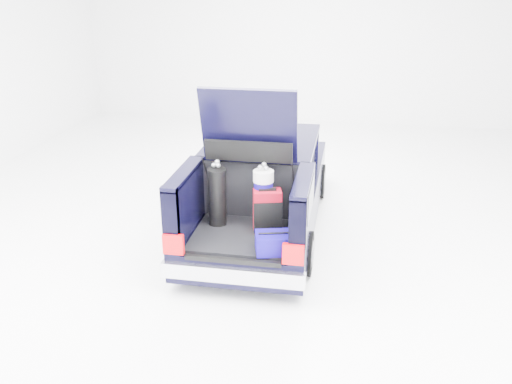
% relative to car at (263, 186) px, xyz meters
% --- Properties ---
extents(ground, '(14.00, 14.00, 0.00)m').
position_rel_car_xyz_m(ground, '(0.00, -0.11, -0.67)').
color(ground, white).
rests_on(ground, ground).
extents(car, '(1.87, 4.65, 2.47)m').
position_rel_car_xyz_m(car, '(0.00, 0.00, 0.00)').
color(car, black).
rests_on(car, ground).
extents(red_suitcase, '(0.41, 0.32, 0.61)m').
position_rel_car_xyz_m(red_suitcase, '(0.30, -1.44, 0.21)').
color(red_suitcase, maroon).
rests_on(red_suitcase, car).
extents(black_golf_bag, '(0.34, 0.36, 0.91)m').
position_rel_car_xyz_m(black_golf_bag, '(-0.40, -1.35, 0.34)').
color(black_golf_bag, black).
rests_on(black_golf_bag, car).
extents(blue_golf_bag, '(0.33, 0.33, 0.92)m').
position_rel_car_xyz_m(blue_golf_bag, '(0.23, -1.33, 0.34)').
color(blue_golf_bag, black).
rests_on(blue_golf_bag, car).
extents(blue_duffel, '(0.57, 0.44, 0.27)m').
position_rel_car_xyz_m(blue_duffel, '(0.50, -2.01, 0.05)').
color(blue_duffel, '#0E0466').
rests_on(blue_duffel, car).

